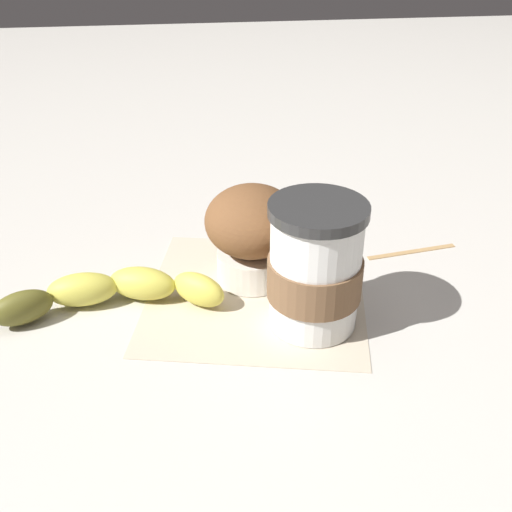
{
  "coord_description": "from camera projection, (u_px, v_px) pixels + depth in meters",
  "views": [
    {
      "loc": [
        0.07,
        0.5,
        0.36
      ],
      "look_at": [
        0.0,
        0.0,
        0.05
      ],
      "focal_mm": 42.0,
      "sensor_mm": 36.0,
      "label": 1
    }
  ],
  "objects": [
    {
      "name": "wooden_stirrer",
      "position": [
        412.0,
        251.0,
        0.69
      ],
      "size": [
        0.11,
        0.02,
        0.0
      ],
      "primitive_type": "cube",
      "rotation": [
        0.0,
        0.0,
        0.14
      ],
      "color": "tan",
      "rests_on": "ground_plane"
    },
    {
      "name": "banana",
      "position": [
        113.0,
        291.0,
        0.59
      ],
      "size": [
        0.23,
        0.08,
        0.03
      ],
      "color": "#D6CC4C",
      "rests_on": "paper_napkin"
    },
    {
      "name": "coffee_cup",
      "position": [
        315.0,
        268.0,
        0.55
      ],
      "size": [
        0.09,
        0.09,
        0.13
      ],
      "color": "white",
      "rests_on": "paper_napkin"
    },
    {
      "name": "ground_plane",
      "position": [
        256.0,
        294.0,
        0.62
      ],
      "size": [
        3.0,
        3.0,
        0.0
      ],
      "primitive_type": "plane",
      "color": "beige"
    },
    {
      "name": "paper_napkin",
      "position": [
        256.0,
        294.0,
        0.62
      ],
      "size": [
        0.26,
        0.26,
        0.0
      ],
      "primitive_type": "cube",
      "rotation": [
        0.0,
        0.0,
        -0.22
      ],
      "color": "beige",
      "rests_on": "ground_plane"
    },
    {
      "name": "muffin",
      "position": [
        250.0,
        231.0,
        0.62
      ],
      "size": [
        0.1,
        0.1,
        0.11
      ],
      "color": "white",
      "rests_on": "paper_napkin"
    }
  ]
}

